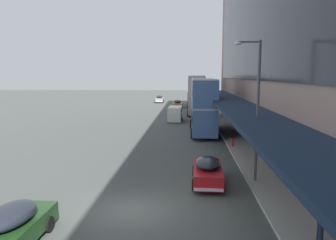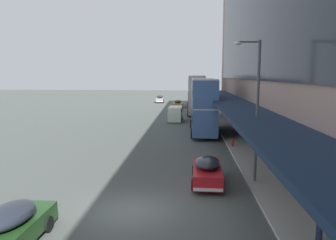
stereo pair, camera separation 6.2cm
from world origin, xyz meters
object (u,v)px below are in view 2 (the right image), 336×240
object	(u,v)px
sedan_lead_near	(207,170)
sedan_trailing_near	(160,99)
transit_bus_kerbside_front	(195,97)
sedan_lead_mid	(8,229)
pedestrian_at_kerb	(320,215)
transit_bus_kerbside_far	(203,104)
fire_hydrant	(233,142)
transit_bus_kerbside_rear	(196,93)
vw_van	(175,113)
sedan_trailing_mid	(178,104)
street_lamp	(255,102)

from	to	relation	value
sedan_lead_near	sedan_trailing_near	bearing A→B (deg)	97.70
transit_bus_kerbside_front	sedan_lead_mid	distance (m)	55.96
pedestrian_at_kerb	transit_bus_kerbside_far	bearing A→B (deg)	97.86
fire_hydrant	transit_bus_kerbside_front	bearing A→B (deg)	93.77
transit_bus_kerbside_rear	pedestrian_at_kerb	bearing A→B (deg)	-85.10
sedan_trailing_near	pedestrian_at_kerb	size ratio (longest dim) A/B	2.55
sedan_trailing_near	sedan_lead_near	xyz separation A→B (m)	(7.56, -55.91, -0.03)
transit_bus_kerbside_far	sedan_lead_mid	bearing A→B (deg)	-108.30
transit_bus_kerbside_front	vw_van	size ratio (longest dim) A/B	2.05
sedan_trailing_mid	fire_hydrant	size ratio (longest dim) A/B	6.56
transit_bus_kerbside_rear	sedan_trailing_near	size ratio (longest dim) A/B	2.29
sedan_trailing_mid	pedestrian_at_kerb	distance (m)	50.93
transit_bus_kerbside_rear	sedan_trailing_near	xyz separation A→B (m)	(-7.74, 21.66, -2.50)
pedestrian_at_kerb	street_lamp	distance (m)	7.91
vw_van	pedestrian_at_kerb	bearing A→B (deg)	-78.61
street_lamp	sedan_trailing_near	bearing A→B (deg)	100.35
transit_bus_kerbside_rear	pedestrian_at_kerb	world-z (taller)	transit_bus_kerbside_rear
sedan_lead_near	fire_hydrant	xyz separation A→B (m)	(2.74, 9.44, -0.28)
transit_bus_kerbside_rear	street_lamp	distance (m)	34.17
sedan_lead_near	fire_hydrant	distance (m)	9.84
sedan_trailing_near	pedestrian_at_kerb	world-z (taller)	pedestrian_at_kerb
transit_bus_kerbside_rear	sedan_lead_near	size ratio (longest dim) A/B	2.37
sedan_lead_near	street_lamp	bearing A→B (deg)	4.30
transit_bus_kerbside_front	transit_bus_kerbside_far	world-z (taller)	transit_bus_kerbside_far
sedan_lead_mid	vw_van	xyz separation A→B (m)	(4.68, 33.45, 0.34)
sedan_trailing_near	vw_van	distance (m)	30.54
sedan_lead_near	transit_bus_kerbside_front	bearing A→B (deg)	89.74
transit_bus_kerbside_front	sedan_trailing_near	distance (m)	11.36
sedan_lead_near	fire_hydrant	size ratio (longest dim) A/B	6.51
sedan_lead_mid	pedestrian_at_kerb	world-z (taller)	pedestrian_at_kerb
transit_bus_kerbside_front	sedan_lead_near	distance (m)	47.70
transit_bus_kerbside_front	sedan_lead_mid	xyz separation A→B (m)	(-7.75, -55.41, -1.06)
transit_bus_kerbside_rear	sedan_lead_near	distance (m)	34.34
transit_bus_kerbside_front	fire_hydrant	bearing A→B (deg)	-86.23
sedan_lead_near	pedestrian_at_kerb	xyz separation A→B (m)	(3.70, -6.79, 0.40)
sedan_trailing_near	pedestrian_at_kerb	xyz separation A→B (m)	(11.26, -62.70, 0.38)
vw_van	pedestrian_at_kerb	size ratio (longest dim) A/B	2.47
sedan_lead_mid	street_lamp	world-z (taller)	street_lamp
transit_bus_kerbside_far	street_lamp	bearing A→B (deg)	-82.53
sedan_trailing_near	street_lamp	xyz separation A→B (m)	(10.18, -55.71, 3.92)
transit_bus_kerbside_far	sedan_trailing_mid	distance (m)	27.51
sedan_lead_mid	fire_hydrant	bearing A→B (deg)	59.10
pedestrian_at_kerb	transit_bus_kerbside_front	bearing A→B (deg)	93.66
transit_bus_kerbside_front	fire_hydrant	world-z (taller)	transit_bus_kerbside_front
sedan_lead_mid	sedan_trailing_mid	world-z (taller)	sedan_trailing_mid
transit_bus_kerbside_far	sedan_trailing_near	world-z (taller)	transit_bus_kerbside_far
pedestrian_at_kerb	fire_hydrant	distance (m)	16.28
transit_bus_kerbside_far	sedan_trailing_mid	size ratio (longest dim) A/B	2.12
sedan_lead_mid	sedan_trailing_near	bearing A→B (deg)	90.02
sedan_lead_near	pedestrian_at_kerb	bearing A→B (deg)	-61.43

